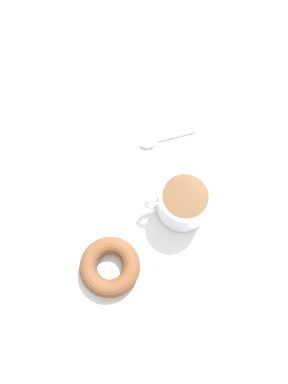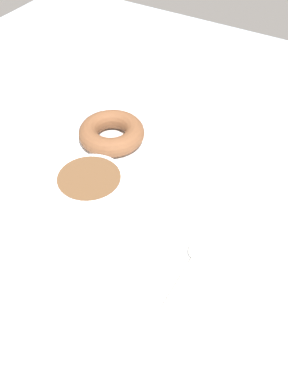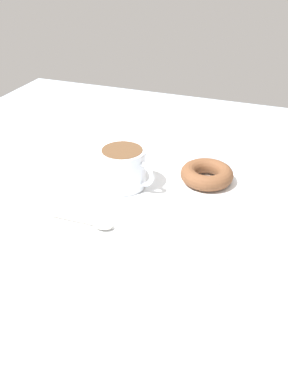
% 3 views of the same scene
% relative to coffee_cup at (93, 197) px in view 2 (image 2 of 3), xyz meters
% --- Properties ---
extents(ground_plane, '(1.20, 1.20, 0.02)m').
position_rel_coffee_cup_xyz_m(ground_plane, '(0.03, 0.04, -0.05)').
color(ground_plane, '#99A8B7').
extents(napkin, '(0.35, 0.35, 0.00)m').
position_rel_coffee_cup_xyz_m(napkin, '(0.04, 0.06, -0.04)').
color(napkin, white).
rests_on(napkin, ground_plane).
extents(coffee_cup, '(0.09, 0.12, 0.08)m').
position_rel_coffee_cup_xyz_m(coffee_cup, '(0.00, 0.00, 0.00)').
color(coffee_cup, silver).
rests_on(coffee_cup, napkin).
extents(donut, '(0.11, 0.11, 0.03)m').
position_rel_coffee_cup_xyz_m(donut, '(-0.07, 0.15, -0.02)').
color(donut, brown).
rests_on(donut, napkin).
extents(spoon, '(0.02, 0.12, 0.01)m').
position_rel_coffee_cup_xyz_m(spoon, '(0.14, 0.01, -0.04)').
color(spoon, '#B7B2A8').
rests_on(spoon, napkin).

